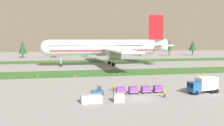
{
  "coord_description": "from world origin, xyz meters",
  "views": [
    {
      "loc": [
        -15.29,
        -46.58,
        11.86
      ],
      "look_at": [
        1.22,
        33.97,
        4.0
      ],
      "focal_mm": 39.56,
      "sensor_mm": 36.0,
      "label": 1
    }
  ],
  "objects_px": {
    "cargo_dolly_lead": "(121,90)",
    "cargo_dolly_fourth": "(158,88)",
    "catering_truck": "(203,85)",
    "uld_container_1": "(86,99)",
    "taxiway_marker_0": "(75,75)",
    "taxiway_marker_1": "(38,75)",
    "uld_container_0": "(119,97)",
    "airliner": "(106,47)",
    "baggage_tug": "(98,92)",
    "ground_crew_loader": "(114,87)",
    "cargo_dolly_third": "(146,89)",
    "uld_container_2": "(97,98)",
    "cargo_dolly_second": "(133,90)",
    "ground_crew_marshaller": "(165,93)",
    "taxiway_marker_2": "(119,74)"
  },
  "relations": [
    {
      "from": "cargo_dolly_second",
      "to": "taxiway_marker_2",
      "type": "relative_size",
      "value": 4.53
    },
    {
      "from": "uld_container_1",
      "to": "taxiway_marker_1",
      "type": "xyz_separation_m",
      "value": [
        -12.11,
        37.79,
        -0.47
      ]
    },
    {
      "from": "cargo_dolly_fourth",
      "to": "taxiway_marker_2",
      "type": "height_order",
      "value": "cargo_dolly_fourth"
    },
    {
      "from": "ground_crew_marshaller",
      "to": "uld_container_1",
      "type": "bearing_deg",
      "value": 157.04
    },
    {
      "from": "baggage_tug",
      "to": "ground_crew_loader",
      "type": "height_order",
      "value": "baggage_tug"
    },
    {
      "from": "cargo_dolly_third",
      "to": "ground_crew_marshaller",
      "type": "distance_m",
      "value": 5.37
    },
    {
      "from": "cargo_dolly_third",
      "to": "uld_container_0",
      "type": "relative_size",
      "value": 1.11
    },
    {
      "from": "cargo_dolly_fourth",
      "to": "catering_truck",
      "type": "xyz_separation_m",
      "value": [
        9.42,
        -2.8,
        1.03
      ]
    },
    {
      "from": "catering_truck",
      "to": "uld_container_1",
      "type": "distance_m",
      "value": 26.44
    },
    {
      "from": "cargo_dolly_second",
      "to": "taxiway_marker_2",
      "type": "distance_m",
      "value": 30.3
    },
    {
      "from": "airliner",
      "to": "cargo_dolly_fourth",
      "type": "xyz_separation_m",
      "value": [
        1.33,
        -58.69,
        -7.47
      ]
    },
    {
      "from": "taxiway_marker_0",
      "to": "uld_container_1",
      "type": "bearing_deg",
      "value": -89.72
    },
    {
      "from": "cargo_dolly_third",
      "to": "taxiway_marker_0",
      "type": "height_order",
      "value": "cargo_dolly_third"
    },
    {
      "from": "cargo_dolly_second",
      "to": "uld_container_1",
      "type": "xyz_separation_m",
      "value": [
        -10.97,
        -6.17,
        -0.12
      ]
    },
    {
      "from": "baggage_tug",
      "to": "cargo_dolly_lead",
      "type": "height_order",
      "value": "baggage_tug"
    },
    {
      "from": "uld_container_2",
      "to": "taxiway_marker_0",
      "type": "height_order",
      "value": "uld_container_2"
    },
    {
      "from": "airliner",
      "to": "uld_container_2",
      "type": "distance_m",
      "value": 66.72
    },
    {
      "from": "cargo_dolly_lead",
      "to": "cargo_dolly_fourth",
      "type": "bearing_deg",
      "value": -90.0
    },
    {
      "from": "baggage_tug",
      "to": "ground_crew_loader",
      "type": "bearing_deg",
      "value": -49.78
    },
    {
      "from": "ground_crew_loader",
      "to": "uld_container_2",
      "type": "distance_m",
      "value": 11.06
    },
    {
      "from": "cargo_dolly_lead",
      "to": "uld_container_0",
      "type": "relative_size",
      "value": 1.11
    },
    {
      "from": "cargo_dolly_second",
      "to": "ground_crew_loader",
      "type": "bearing_deg",
      "value": 44.86
    },
    {
      "from": "cargo_dolly_third",
      "to": "ground_crew_marshaller",
      "type": "bearing_deg",
      "value": -154.98
    },
    {
      "from": "cargo_dolly_fourth",
      "to": "cargo_dolly_lead",
      "type": "bearing_deg",
      "value": 90.0
    },
    {
      "from": "cargo_dolly_fourth",
      "to": "ground_crew_marshaller",
      "type": "bearing_deg",
      "value": 172.61
    },
    {
      "from": "taxiway_marker_0",
      "to": "uld_container_0",
      "type": "bearing_deg",
      "value": -79.68
    },
    {
      "from": "cargo_dolly_fourth",
      "to": "cargo_dolly_third",
      "type": "bearing_deg",
      "value": 90.0
    },
    {
      "from": "airliner",
      "to": "ground_crew_marshaller",
      "type": "distance_m",
      "value": 64.0
    },
    {
      "from": "uld_container_0",
      "to": "airliner",
      "type": "bearing_deg",
      "value": 81.92
    },
    {
      "from": "cargo_dolly_fourth",
      "to": "ground_crew_marshaller",
      "type": "xyz_separation_m",
      "value": [
        -0.56,
        -4.87,
        0.03
      ]
    },
    {
      "from": "airliner",
      "to": "taxiway_marker_1",
      "type": "height_order",
      "value": "airliner"
    },
    {
      "from": "catering_truck",
      "to": "ground_crew_loader",
      "type": "xyz_separation_m",
      "value": [
        -18.89,
        6.3,
        -1.01
      ]
    },
    {
      "from": "cargo_dolly_third",
      "to": "ground_crew_loader",
      "type": "distance_m",
      "value": 7.47
    },
    {
      "from": "baggage_tug",
      "to": "taxiway_marker_2",
      "type": "relative_size",
      "value": 5.34
    },
    {
      "from": "baggage_tug",
      "to": "taxiway_marker_0",
      "type": "xyz_separation_m",
      "value": [
        -3.22,
        28.85,
        -0.48
      ]
    },
    {
      "from": "ground_crew_marshaller",
      "to": "taxiway_marker_1",
      "type": "height_order",
      "value": "ground_crew_marshaller"
    },
    {
      "from": "cargo_dolly_fourth",
      "to": "taxiway_marker_0",
      "type": "bearing_deg",
      "value": 29.72
    },
    {
      "from": "uld_container_0",
      "to": "taxiway_marker_0",
      "type": "height_order",
      "value": "uld_container_0"
    },
    {
      "from": "cargo_dolly_third",
      "to": "ground_crew_loader",
      "type": "xyz_separation_m",
      "value": [
        -6.58,
        3.54,
        0.03
      ]
    },
    {
      "from": "cargo_dolly_second",
      "to": "ground_crew_loader",
      "type": "xyz_separation_m",
      "value": [
        -3.68,
        3.58,
        0.03
      ]
    },
    {
      "from": "ground_crew_loader",
      "to": "taxiway_marker_2",
      "type": "relative_size",
      "value": 3.54
    },
    {
      "from": "cargo_dolly_second",
      "to": "taxiway_marker_0",
      "type": "relative_size",
      "value": 3.31
    },
    {
      "from": "cargo_dolly_second",
      "to": "ground_crew_loader",
      "type": "distance_m",
      "value": 5.13
    },
    {
      "from": "taxiway_marker_0",
      "to": "taxiway_marker_1",
      "type": "relative_size",
      "value": 1.03
    },
    {
      "from": "taxiway_marker_0",
      "to": "taxiway_marker_2",
      "type": "distance_m",
      "value": 15.15
    },
    {
      "from": "cargo_dolly_second",
      "to": "cargo_dolly_third",
      "type": "xyz_separation_m",
      "value": [
        2.9,
        0.04,
        0.0
      ]
    },
    {
      "from": "taxiway_marker_1",
      "to": "taxiway_marker_2",
      "type": "height_order",
      "value": "taxiway_marker_1"
    },
    {
      "from": "cargo_dolly_fourth",
      "to": "ground_crew_marshaller",
      "type": "distance_m",
      "value": 4.9
    },
    {
      "from": "cargo_dolly_fourth",
      "to": "catering_truck",
      "type": "relative_size",
      "value": 0.31
    },
    {
      "from": "cargo_dolly_fourth",
      "to": "uld_container_2",
      "type": "distance_m",
      "value": 16.03
    }
  ]
}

